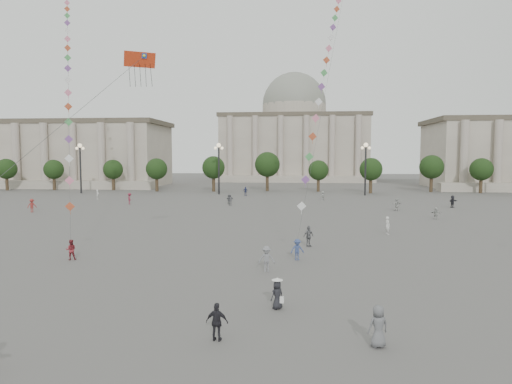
{
  "coord_description": "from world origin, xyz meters",
  "views": [
    {
      "loc": [
        1.36,
        -23.78,
        8.14
      ],
      "look_at": [
        -1.92,
        12.0,
        5.24
      ],
      "focal_mm": 32.0,
      "sensor_mm": 36.0,
      "label": 1
    }
  ],
  "objects": [
    {
      "name": "ground",
      "position": [
        0.0,
        0.0,
        0.0
      ],
      "size": [
        360.0,
        360.0,
        0.0
      ],
      "primitive_type": "plane",
      "color": "#53504E",
      "rests_on": "ground"
    },
    {
      "name": "hall_west",
      "position": [
        -75.0,
        93.89,
        8.43
      ],
      "size": [
        84.0,
        26.22,
        17.2
      ],
      "color": "#A19687",
      "rests_on": "ground"
    },
    {
      "name": "hall_central",
      "position": [
        0.0,
        129.22,
        14.23
      ],
      "size": [
        48.3,
        34.3,
        35.5
      ],
      "color": "#A19687",
      "rests_on": "ground"
    },
    {
      "name": "tree_row",
      "position": [
        0.0,
        78.0,
        5.39
      ],
      "size": [
        137.12,
        5.12,
        8.0
      ],
      "color": "#3B2D1D",
      "rests_on": "ground"
    },
    {
      "name": "lamp_post_far_west",
      "position": [
        -45.0,
        70.0,
        7.35
      ],
      "size": [
        2.0,
        0.9,
        10.65
      ],
      "color": "#262628",
      "rests_on": "ground"
    },
    {
      "name": "lamp_post_mid_west",
      "position": [
        -15.0,
        70.0,
        7.35
      ],
      "size": [
        2.0,
        0.9,
        10.65
      ],
      "color": "#262628",
      "rests_on": "ground"
    },
    {
      "name": "lamp_post_mid_east",
      "position": [
        15.0,
        70.0,
        7.35
      ],
      "size": [
        2.0,
        0.9,
        10.65
      ],
      "color": "#262628",
      "rests_on": "ground"
    },
    {
      "name": "person_crowd_0",
      "position": [
        -9.1,
        67.04,
        0.92
      ],
      "size": [
        1.16,
        0.88,
        1.84
      ],
      "primitive_type": "imported",
      "rotation": [
        0.0,
        0.0,
        0.46
      ],
      "color": "navy",
      "rests_on": "ground"
    },
    {
      "name": "person_crowd_2",
      "position": [
        -36.42,
        37.69,
        0.97
      ],
      "size": [
        1.37,
        1.42,
        1.95
      ],
      "primitive_type": "imported",
      "rotation": [
        0.0,
        0.0,
        0.85
      ],
      "color": "maroon",
      "rests_on": "ground"
    },
    {
      "name": "person_crowd_4",
      "position": [
        5.94,
        59.13,
        0.82
      ],
      "size": [
        0.99,
        1.59,
        1.64
      ],
      "primitive_type": "imported",
      "rotation": [
        0.0,
        0.0,
        4.35
      ],
      "color": "beige",
      "rests_on": "ground"
    },
    {
      "name": "person_crowd_6",
      "position": [
        -0.77,
        7.56,
        0.9
      ],
      "size": [
        1.24,
        0.81,
        1.81
      ],
      "primitive_type": "imported",
      "rotation": [
        0.0,
        0.0,
        0.13
      ],
      "color": "slate",
      "rests_on": "ground"
    },
    {
      "name": "person_crowd_7",
      "position": [
        18.93,
        35.66,
        0.77
      ],
      "size": [
        1.42,
        1.22,
        1.54
      ],
      "primitive_type": "imported",
      "rotation": [
        0.0,
        0.0,
        2.5
      ],
      "color": "#B7B8B3",
      "rests_on": "ground"
    },
    {
      "name": "person_crowd_9",
      "position": [
        25.38,
        49.15,
        0.96
      ],
      "size": [
        1.77,
        1.53,
        1.92
      ],
      "primitive_type": "imported",
      "rotation": [
        0.0,
        0.0,
        0.65
      ],
      "color": "black",
      "rests_on": "ground"
    },
    {
      "name": "person_crowd_10",
      "position": [
        -35.57,
        57.31,
        0.9
      ],
      "size": [
        0.45,
        0.67,
        1.79
      ],
      "primitive_type": "imported",
      "rotation": [
        0.0,
        0.0,
        1.54
      ],
      "color": "silver",
      "rests_on": "ground"
    },
    {
      "name": "person_crowd_12",
      "position": [
        -10.11,
        51.67,
        0.78
      ],
      "size": [
        1.42,
        1.26,
        1.56
      ],
      "primitive_type": "imported",
      "rotation": [
        0.0,
        0.0,
        2.46
      ],
      "color": "#5D5E62",
      "rests_on": "ground"
    },
    {
      "name": "person_crowd_13",
      "position": [
        10.62,
        23.73,
        0.93
      ],
      "size": [
        0.65,
        0.79,
        1.87
      ],
      "primitive_type": "imported",
      "rotation": [
        0.0,
        0.0,
        1.91
      ],
      "color": "silver",
      "rests_on": "ground"
    },
    {
      "name": "person_crowd_16",
      "position": [
        -9.49,
        48.92,
        0.89
      ],
      "size": [
        1.12,
        0.69,
        1.79
      ],
      "primitive_type": "imported",
      "rotation": [
        0.0,
        0.0,
        0.26
      ],
      "color": "slate",
      "rests_on": "ground"
    },
    {
      "name": "person_crowd_17",
      "position": [
        -26.49,
        49.47,
        0.94
      ],
      "size": [
        1.25,
        1.39,
        1.87
      ],
      "primitive_type": "imported",
      "rotation": [
        0.0,
        0.0,
        2.17
      ],
      "color": "maroon",
      "rests_on": "ground"
    },
    {
      "name": "person_crowd_19",
      "position": [
        4.81,
        -4.59,
        0.9
      ],
      "size": [
        1.01,
        0.81,
        1.8
      ],
      "primitive_type": "imported",
      "rotation": [
        0.0,
        0.0,
        3.45
      ],
      "color": "#5D5E62",
      "rests_on": "ground"
    },
    {
      "name": "person_crowd_20",
      "position": [
        2.36,
        16.64,
        0.94
      ],
      "size": [
        1.14,
        1.05,
        1.87
      ],
      "primitive_type": "imported",
      "rotation": [
        0.0,
        0.0,
        0.69
      ],
      "color": "slate",
      "rests_on": "ground"
    },
    {
      "name": "person_crowd_21",
      "position": [
        15.89,
        44.52,
        0.94
      ],
      "size": [
        1.83,
        1.18,
        1.88
      ],
      "primitive_type": "imported",
      "rotation": [
        0.0,
        0.0,
        3.54
      ],
      "color": "#B1B1AD",
      "rests_on": "ground"
    },
    {
      "name": "tourist_4",
      "position": [
        -2.12,
        -4.58,
        0.85
      ],
      "size": [
        1.03,
        0.51,
        1.7
      ],
      "primitive_type": "imported",
      "rotation": [
        0.0,
        0.0,
        3.05
      ],
      "color": "black",
      "rests_on": "ground"
    },
    {
      "name": "kite_flyer_0",
      "position": [
        -16.2,
        9.76,
        0.8
      ],
      "size": [
        0.95,
        0.85,
        1.59
      ],
      "primitive_type": "imported",
      "rotation": [
        0.0,
        0.0,
        3.54
      ],
      "color": "maroon",
      "rests_on": "ground"
    },
    {
      "name": "kite_flyer_1",
      "position": [
        1.37,
        11.28,
        0.83
      ],
      "size": [
        1.21,
        0.9,
        1.66
      ],
      "primitive_type": "imported",
      "rotation": [
        0.0,
        0.0,
        0.29
      ],
      "color": "#354679",
      "rests_on": "ground"
    },
    {
      "name": "hat_person",
      "position": [
        0.33,
        -0.17,
        0.82
      ],
      "size": [
        0.87,
        0.84,
        1.69
      ],
      "color": "black",
      "rests_on": "ground"
    },
    {
      "name": "dragon_kite",
      "position": [
        -10.07,
        8.42,
        14.13
      ],
      "size": [
        5.58,
        7.52,
        21.01
      ],
      "color": "red",
      "rests_on": "ground"
    },
    {
      "name": "kite_train_west",
      "position": [
        -27.24,
        31.76,
        22.9
      ],
      "size": [
        21.2,
        40.98,
        61.11
      ],
      "color": "#3F3F3F",
      "rests_on": "ground"
    },
    {
      "name": "kite_train_mid",
      "position": [
        6.52,
        36.1,
        27.69
      ],
      "size": [
        10.44,
        46.89,
        68.32
      ],
      "color": "#3F3F3F",
      "rests_on": "ground"
    }
  ]
}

